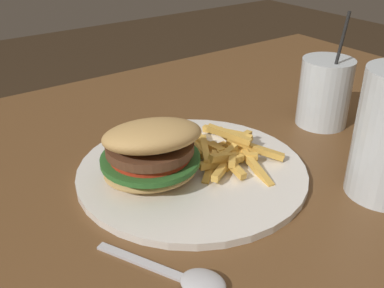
{
  "coord_description": "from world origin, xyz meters",
  "views": [
    {
      "loc": [
        0.33,
        0.31,
        1.1
      ],
      "look_at": [
        0.03,
        -0.11,
        0.82
      ],
      "focal_mm": 42.0,
      "sensor_mm": 36.0,
      "label": 1
    }
  ],
  "objects": [
    {
      "name": "dining_table",
      "position": [
        0.0,
        0.0,
        0.65
      ],
      "size": [
        1.31,
        1.08,
        0.77
      ],
      "color": "brown",
      "rests_on": "ground_plane"
    },
    {
      "name": "meal_plate_near",
      "position": [
        0.05,
        -0.11,
        0.8
      ],
      "size": [
        0.31,
        0.31,
        0.11
      ],
      "color": "white",
      "rests_on": "dining_table"
    },
    {
      "name": "juice_glass",
      "position": [
        -0.24,
        -0.11,
        0.83
      ],
      "size": [
        0.08,
        0.08,
        0.19
      ],
      "color": "silver",
      "rests_on": "dining_table"
    },
    {
      "name": "spoon",
      "position": [
        0.14,
        0.06,
        0.78
      ],
      "size": [
        0.09,
        0.14,
        0.01
      ],
      "rotation": [
        0.0,
        0.0,
        2.03
      ],
      "color": "silver",
      "rests_on": "dining_table"
    }
  ]
}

